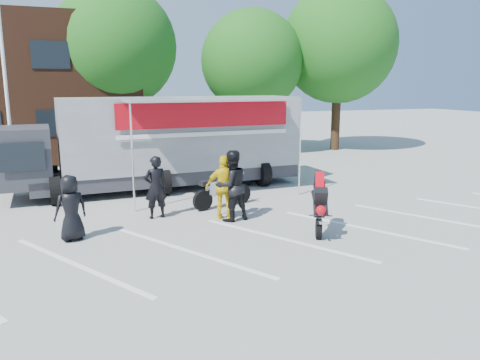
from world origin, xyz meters
TOP-DOWN VIEW (x-y plane):
  - ground at (0.00, 0.00)m, footprint 100.00×100.00m
  - parking_bay_lines at (0.00, 1.00)m, footprint 18.09×13.33m
  - flagpole at (-6.24, 10.00)m, footprint 1.61×0.12m
  - tree_left at (-2.00, 16.00)m, footprint 6.12×6.12m
  - tree_mid at (5.00, 15.00)m, footprint 5.44×5.44m
  - tree_right at (10.00, 14.50)m, footprint 6.46×6.46m
  - transporter_truck at (-1.16, 7.69)m, footprint 10.48×5.35m
  - parked_motorcycle at (-0.23, 4.44)m, footprint 2.24×1.28m
  - stunt_bike_rider at (1.26, 1.27)m, footprint 1.29×1.66m
  - spectator_leather_a at (-4.65, 2.76)m, footprint 0.92×0.75m
  - spectator_leather_b at (-2.37, 3.96)m, footprint 0.70×0.51m
  - spectator_leather_c at (-0.46, 2.99)m, footprint 1.09×0.92m
  - spectator_hivis at (-0.58, 3.22)m, footprint 1.14×0.81m

SIDE VIEW (x-z plane):
  - ground at x=0.00m, z-range 0.00..0.00m
  - transporter_truck at x=-1.16m, z-range -1.64..1.64m
  - parked_motorcycle at x=-0.23m, z-range -0.56..0.56m
  - stunt_bike_rider at x=1.26m, z-range -0.88..0.88m
  - parking_bay_lines at x=0.00m, z-range 0.00..0.01m
  - spectator_leather_a at x=-4.65m, z-range 0.00..1.61m
  - spectator_leather_b at x=-2.37m, z-range 0.00..1.78m
  - spectator_hivis at x=-0.58m, z-range 0.00..1.80m
  - spectator_leather_c at x=-0.46m, z-range 0.00..1.97m
  - tree_mid at x=5.00m, z-range 1.10..8.78m
  - flagpole at x=-6.24m, z-range 1.05..9.05m
  - tree_left at x=-2.00m, z-range 1.25..9.89m
  - tree_right at x=10.00m, z-range 1.32..10.44m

